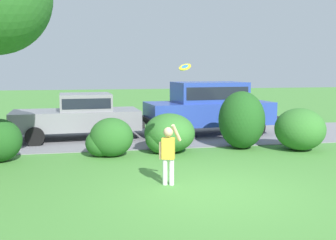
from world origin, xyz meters
The scene contains 10 objects.
ground_plane centered at (0.00, 0.00, 0.00)m, with size 80.00×80.00×0.00m, color #478438.
driveway_strip centered at (0.00, 6.51, 0.01)m, with size 28.00×4.40×0.02m, color slate.
shrub_centre_left centered at (-1.85, 3.66, 0.49)m, with size 1.31×1.08×1.07m.
shrub_centre centered at (-0.14, 3.92, 0.53)m, with size 1.45×1.70×1.12m.
shrub_centre_right centered at (2.17, 4.08, 0.79)m, with size 1.37×1.55×1.73m.
shrub_far_end centered at (3.76, 3.47, 0.58)m, with size 1.45×1.56×1.25m.
parked_sedan centered at (-2.69, 6.59, 0.85)m, with size 4.49×2.28×1.56m.
parked_suv centered at (1.91, 6.65, 1.08)m, with size 4.84×2.41×1.92m.
child_thrower centered at (-0.77, 0.66, 0.72)m, with size 0.48×0.24×1.29m.
frisbee centered at (-0.20, 1.59, 2.44)m, with size 0.30×0.27×0.22m.
Camera 1 is at (-2.34, -7.34, 2.40)m, focal length 43.14 mm.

